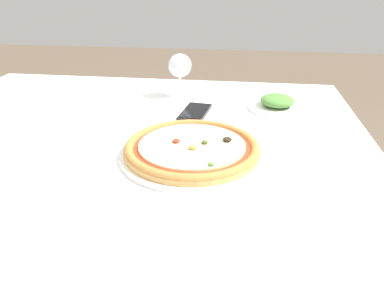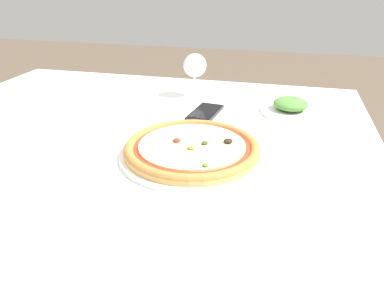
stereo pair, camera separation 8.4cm
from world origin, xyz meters
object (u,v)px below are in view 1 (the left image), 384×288
at_px(dining_table, 115,171).
at_px(wine_glass_far_left, 180,67).
at_px(pizza_plate, 192,149).
at_px(side_plate, 277,104).
at_px(cell_phone, 195,112).

distance_m(dining_table, wine_glass_far_left, 0.44).
xyz_separation_m(dining_table, wine_glass_far_left, (0.10, 0.39, 0.18)).
bearing_deg(pizza_plate, side_plate, 58.34).
height_order(dining_table, pizza_plate, pizza_plate).
xyz_separation_m(dining_table, side_plate, (0.41, 0.31, 0.09)).
xyz_separation_m(pizza_plate, cell_phone, (-0.03, 0.27, -0.01)).
bearing_deg(dining_table, wine_glass_far_left, 75.04).
relative_size(pizza_plate, side_plate, 1.88).
bearing_deg(side_plate, pizza_plate, -121.66).
height_order(dining_table, cell_phone, cell_phone).
xyz_separation_m(pizza_plate, side_plate, (0.21, 0.34, 0.00)).
height_order(dining_table, side_plate, side_plate).
distance_m(dining_table, side_plate, 0.52).
height_order(pizza_plate, side_plate, side_plate).
bearing_deg(side_plate, dining_table, -143.47).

